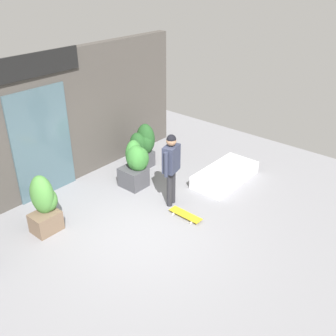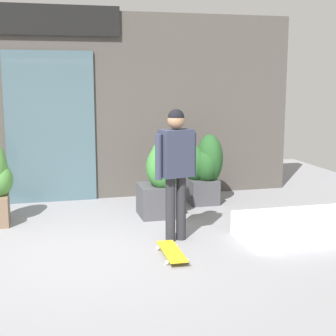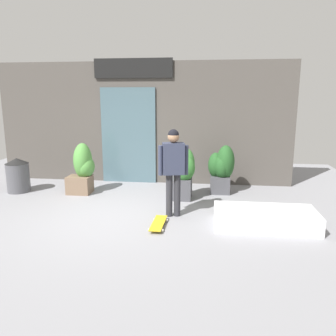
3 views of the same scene
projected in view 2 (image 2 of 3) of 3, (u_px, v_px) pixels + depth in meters
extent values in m
plane|color=gray|center=(90.00, 251.00, 6.24)|extent=(12.00, 12.00, 0.00)
cube|color=#4C4742|center=(71.00, 107.00, 8.72)|extent=(8.07, 0.25, 3.27)
cube|color=#47606B|center=(51.00, 128.00, 8.56)|extent=(1.50, 0.06, 2.59)
cube|color=black|center=(57.00, 20.00, 8.26)|extent=(2.10, 0.05, 0.50)
cylinder|color=#28282D|center=(181.00, 208.00, 6.63)|extent=(0.13, 0.13, 0.87)
cylinder|color=#28282D|center=(170.00, 209.00, 6.56)|extent=(0.13, 0.13, 0.87)
cube|color=#2D3347|center=(176.00, 153.00, 6.46)|extent=(0.46, 0.35, 0.61)
cylinder|color=#2D3347|center=(193.00, 154.00, 6.59)|extent=(0.09, 0.09, 0.58)
cylinder|color=#2D3347|center=(159.00, 157.00, 6.35)|extent=(0.09, 0.09, 0.58)
sphere|color=#997051|center=(176.00, 120.00, 6.39)|extent=(0.22, 0.22, 0.22)
sphere|color=black|center=(176.00, 117.00, 6.38)|extent=(0.21, 0.21, 0.21)
cube|color=gold|center=(172.00, 251.00, 6.04)|extent=(0.24, 0.80, 0.02)
cylinder|color=silver|center=(187.00, 261.00, 5.83)|extent=(0.03, 0.05, 0.05)
cylinder|color=silver|center=(167.00, 263.00, 5.78)|extent=(0.03, 0.05, 0.05)
cylinder|color=silver|center=(176.00, 247.00, 6.32)|extent=(0.03, 0.05, 0.05)
cylinder|color=silver|center=(158.00, 248.00, 6.27)|extent=(0.03, 0.05, 0.05)
cube|color=#47474C|center=(202.00, 191.00, 8.61)|extent=(0.48, 0.50, 0.42)
ellipsoid|color=#235123|center=(210.00, 159.00, 8.52)|extent=(0.44, 0.54, 0.83)
ellipsoid|color=#235123|center=(195.00, 164.00, 8.55)|extent=(0.37, 0.49, 0.62)
ellipsoid|color=#235123|center=(206.00, 165.00, 8.49)|extent=(0.38, 0.51, 0.59)
cube|color=#47474C|center=(156.00, 200.00, 7.82)|extent=(0.54, 0.61, 0.49)
ellipsoid|color=#387A33|center=(163.00, 164.00, 7.82)|extent=(0.43, 0.40, 0.75)
ellipsoid|color=#387A33|center=(164.00, 170.00, 7.62)|extent=(0.52, 0.41, 0.61)
ellipsoid|color=#387A33|center=(161.00, 168.00, 7.67)|extent=(0.45, 0.54, 0.66)
cube|color=white|center=(307.00, 226.00, 6.72)|extent=(1.85, 0.90, 0.33)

